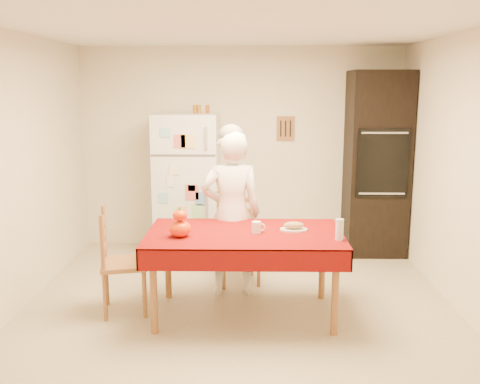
{
  "coord_description": "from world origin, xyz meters",
  "views": [
    {
      "loc": [
        0.09,
        -4.47,
        2.01
      ],
      "look_at": [
        0.02,
        0.2,
        1.09
      ],
      "focal_mm": 40.0,
      "sensor_mm": 36.0,
      "label": 1
    }
  ],
  "objects_px": {
    "wine_glass": "(340,229)",
    "chair_left": "(116,258)",
    "coffee_mug": "(256,227)",
    "dining_table": "(245,240)",
    "chair_far": "(237,234)",
    "oven_cabinet": "(376,164)",
    "seated_woman": "(231,214)",
    "refrigerator": "(187,184)",
    "bread_plate": "(294,230)",
    "pumpkin_lower": "(180,229)"
  },
  "relations": [
    {
      "from": "dining_table",
      "to": "oven_cabinet",
      "type": "bearing_deg",
      "value": 50.36
    },
    {
      "from": "wine_glass",
      "to": "oven_cabinet",
      "type": "bearing_deg",
      "value": 69.61
    },
    {
      "from": "bread_plate",
      "to": "chair_left",
      "type": "bearing_deg",
      "value": -179.22
    },
    {
      "from": "chair_far",
      "to": "refrigerator",
      "type": "bearing_deg",
      "value": 110.77
    },
    {
      "from": "oven_cabinet",
      "to": "chair_left",
      "type": "relative_size",
      "value": 2.32
    },
    {
      "from": "coffee_mug",
      "to": "dining_table",
      "type": "bearing_deg",
      "value": 174.16
    },
    {
      "from": "oven_cabinet",
      "to": "dining_table",
      "type": "distance_m",
      "value": 2.5
    },
    {
      "from": "wine_glass",
      "to": "bread_plate",
      "type": "distance_m",
      "value": 0.46
    },
    {
      "from": "dining_table",
      "to": "seated_woman",
      "type": "bearing_deg",
      "value": 104.47
    },
    {
      "from": "oven_cabinet",
      "to": "coffee_mug",
      "type": "bearing_deg",
      "value": -127.61
    },
    {
      "from": "oven_cabinet",
      "to": "bread_plate",
      "type": "distance_m",
      "value": 2.18
    },
    {
      "from": "seated_woman",
      "to": "dining_table",
      "type": "bearing_deg",
      "value": 97.64
    },
    {
      "from": "seated_woman",
      "to": "pumpkin_lower",
      "type": "relative_size",
      "value": 8.62
    },
    {
      "from": "chair_left",
      "to": "seated_woman",
      "type": "xyz_separation_m",
      "value": [
        1.01,
        0.47,
        0.3
      ]
    },
    {
      "from": "dining_table",
      "to": "chair_far",
      "type": "height_order",
      "value": "chair_far"
    },
    {
      "from": "seated_woman",
      "to": "pumpkin_lower",
      "type": "xyz_separation_m",
      "value": [
        -0.41,
        -0.65,
        0.03
      ]
    },
    {
      "from": "dining_table",
      "to": "bread_plate",
      "type": "height_order",
      "value": "bread_plate"
    },
    {
      "from": "chair_far",
      "to": "coffee_mug",
      "type": "xyz_separation_m",
      "value": [
        0.19,
        -0.88,
        0.3
      ]
    },
    {
      "from": "refrigerator",
      "to": "pumpkin_lower",
      "type": "xyz_separation_m",
      "value": [
        0.16,
        -1.99,
        -0.02
      ]
    },
    {
      "from": "refrigerator",
      "to": "seated_woman",
      "type": "distance_m",
      "value": 1.46
    },
    {
      "from": "refrigerator",
      "to": "bread_plate",
      "type": "height_order",
      "value": "refrigerator"
    },
    {
      "from": "chair_far",
      "to": "dining_table",
      "type": "bearing_deg",
      "value": -96.2
    },
    {
      "from": "pumpkin_lower",
      "to": "bread_plate",
      "type": "height_order",
      "value": "pumpkin_lower"
    },
    {
      "from": "coffee_mug",
      "to": "bread_plate",
      "type": "relative_size",
      "value": 0.42
    },
    {
      "from": "oven_cabinet",
      "to": "pumpkin_lower",
      "type": "distance_m",
      "value": 2.95
    },
    {
      "from": "oven_cabinet",
      "to": "seated_woman",
      "type": "distance_m",
      "value": 2.21
    },
    {
      "from": "dining_table",
      "to": "bread_plate",
      "type": "bearing_deg",
      "value": 8.56
    },
    {
      "from": "refrigerator",
      "to": "bread_plate",
      "type": "xyz_separation_m",
      "value": [
        1.14,
        -1.78,
        -0.08
      ]
    },
    {
      "from": "chair_far",
      "to": "wine_glass",
      "type": "height_order",
      "value": "chair_far"
    },
    {
      "from": "wine_glass",
      "to": "bread_plate",
      "type": "bearing_deg",
      "value": 142.28
    },
    {
      "from": "refrigerator",
      "to": "pumpkin_lower",
      "type": "distance_m",
      "value": 2.0
    },
    {
      "from": "refrigerator",
      "to": "seated_woman",
      "type": "bearing_deg",
      "value": -66.65
    },
    {
      "from": "wine_glass",
      "to": "bread_plate",
      "type": "height_order",
      "value": "wine_glass"
    },
    {
      "from": "chair_far",
      "to": "seated_woman",
      "type": "height_order",
      "value": "seated_woman"
    },
    {
      "from": "seated_woman",
      "to": "bread_plate",
      "type": "distance_m",
      "value": 0.72
    },
    {
      "from": "oven_cabinet",
      "to": "bread_plate",
      "type": "bearing_deg",
      "value": -121.85
    },
    {
      "from": "oven_cabinet",
      "to": "chair_left",
      "type": "height_order",
      "value": "oven_cabinet"
    },
    {
      "from": "chair_far",
      "to": "pumpkin_lower",
      "type": "xyz_separation_m",
      "value": [
        -0.46,
        -1.01,
        0.32
      ]
    },
    {
      "from": "oven_cabinet",
      "to": "dining_table",
      "type": "xyz_separation_m",
      "value": [
        -1.57,
        -1.9,
        -0.41
      ]
    },
    {
      "from": "dining_table",
      "to": "pumpkin_lower",
      "type": "height_order",
      "value": "pumpkin_lower"
    },
    {
      "from": "refrigerator",
      "to": "coffee_mug",
      "type": "height_order",
      "value": "refrigerator"
    },
    {
      "from": "seated_woman",
      "to": "coffee_mug",
      "type": "relative_size",
      "value": 16.09
    },
    {
      "from": "wine_glass",
      "to": "coffee_mug",
      "type": "bearing_deg",
      "value": 163.84
    },
    {
      "from": "oven_cabinet",
      "to": "wine_glass",
      "type": "distance_m",
      "value": 2.26
    },
    {
      "from": "coffee_mug",
      "to": "wine_glass",
      "type": "relative_size",
      "value": 0.57
    },
    {
      "from": "coffee_mug",
      "to": "wine_glass",
      "type": "xyz_separation_m",
      "value": [
        0.69,
        -0.2,
        0.04
      ]
    },
    {
      "from": "oven_cabinet",
      "to": "dining_table",
      "type": "height_order",
      "value": "oven_cabinet"
    },
    {
      "from": "coffee_mug",
      "to": "pumpkin_lower",
      "type": "bearing_deg",
      "value": -168.63
    },
    {
      "from": "wine_glass",
      "to": "chair_left",
      "type": "bearing_deg",
      "value": 172.54
    },
    {
      "from": "chair_far",
      "to": "pumpkin_lower",
      "type": "distance_m",
      "value": 1.16
    }
  ]
}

